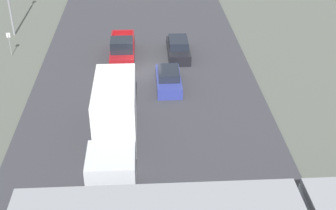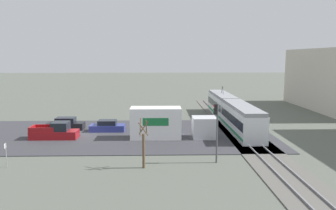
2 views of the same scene
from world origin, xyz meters
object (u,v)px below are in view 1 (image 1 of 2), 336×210
Objects in this scene: sedan_car_1 at (178,49)px; sedan_car_0 at (169,79)px; pickup_truck at (122,50)px; box_truck at (115,123)px; no_parking_sign at (9,42)px.

sedan_car_0 is at bearing 78.24° from sedan_car_1.
pickup_truck is 1.22× the size of sedan_car_0.
pickup_truck is at bearing -90.27° from box_truck.
box_truck is at bearing 69.62° from sedan_car_1.
no_parking_sign is at bearing -6.67° from pickup_truck.
sedan_car_0 is 15.07m from no_parking_sign.
sedan_car_0 is (-3.69, 5.46, -0.15)m from pickup_truck.
sedan_car_1 is at bearing 176.15° from no_parking_sign.
sedan_car_1 is at bearing -110.38° from box_truck.
box_truck is 2.12× the size of sedan_car_1.
sedan_car_0 is at bearing 124.05° from pickup_truck.
sedan_car_1 is (-4.86, -0.16, -0.08)m from pickup_truck.
box_truck is at bearing -116.19° from sedan_car_0.
no_parking_sign is (13.52, -6.61, 0.64)m from sedan_car_0.
no_parking_sign is (9.77, -14.25, -0.44)m from box_truck.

